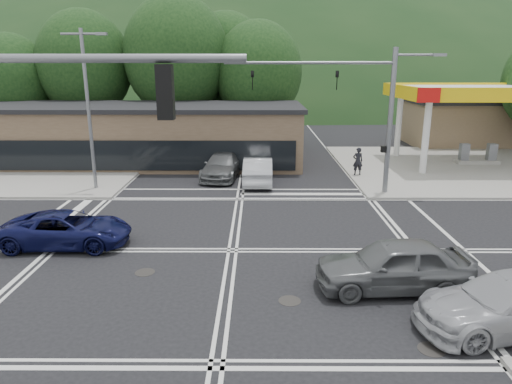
{
  "coord_description": "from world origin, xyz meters",
  "views": [
    {
      "loc": [
        1.01,
        -16.76,
        7.08
      ],
      "look_at": [
        0.91,
        3.61,
        1.4
      ],
      "focal_mm": 32.0,
      "sensor_mm": 36.0,
      "label": 1
    }
  ],
  "objects_px": {
    "car_queue_b": "(266,156)",
    "car_queue_a": "(258,170)",
    "car_silver_east": "(512,303)",
    "car_northbound": "(223,166)",
    "pedestrian": "(358,161)",
    "car_grey_center": "(393,265)",
    "car_blue_west": "(67,229)"
  },
  "relations": [
    {
      "from": "car_queue_b",
      "to": "car_queue_a",
      "type": "bearing_deg",
      "value": 85.2
    },
    {
      "from": "car_silver_east",
      "to": "car_queue_b",
      "type": "distance_m",
      "value": 22.25
    },
    {
      "from": "car_northbound",
      "to": "pedestrian",
      "type": "relative_size",
      "value": 2.96
    },
    {
      "from": "car_grey_center",
      "to": "car_northbound",
      "type": "bearing_deg",
      "value": -159.62
    },
    {
      "from": "car_grey_center",
      "to": "car_queue_a",
      "type": "distance_m",
      "value": 14.58
    },
    {
      "from": "car_queue_b",
      "to": "car_grey_center",
      "type": "bearing_deg",
      "value": 102.98
    },
    {
      "from": "car_queue_a",
      "to": "pedestrian",
      "type": "height_order",
      "value": "pedestrian"
    },
    {
      "from": "car_blue_west",
      "to": "pedestrian",
      "type": "relative_size",
      "value": 2.79
    },
    {
      "from": "car_northbound",
      "to": "pedestrian",
      "type": "bearing_deg",
      "value": 7.8
    },
    {
      "from": "car_silver_east",
      "to": "car_northbound",
      "type": "height_order",
      "value": "car_silver_east"
    },
    {
      "from": "car_queue_a",
      "to": "car_queue_b",
      "type": "xyz_separation_m",
      "value": [
        0.57,
        5.08,
        -0.07
      ]
    },
    {
      "from": "car_blue_west",
      "to": "car_queue_a",
      "type": "relative_size",
      "value": 1.02
    },
    {
      "from": "car_blue_west",
      "to": "car_northbound",
      "type": "distance_m",
      "value": 12.92
    },
    {
      "from": "car_blue_west",
      "to": "car_queue_b",
      "type": "bearing_deg",
      "value": -29.14
    },
    {
      "from": "car_blue_west",
      "to": "car_queue_b",
      "type": "xyz_separation_m",
      "value": [
        8.28,
        15.3,
        0.05
      ]
    },
    {
      "from": "car_silver_east",
      "to": "car_northbound",
      "type": "xyz_separation_m",
      "value": [
        -9.31,
        17.74,
        -0.0
      ]
    },
    {
      "from": "car_queue_a",
      "to": "car_northbound",
      "type": "bearing_deg",
      "value": -32.56
    },
    {
      "from": "car_grey_center",
      "to": "car_northbound",
      "type": "xyz_separation_m",
      "value": [
        -6.7,
        15.42,
        -0.07
      ]
    },
    {
      "from": "car_grey_center",
      "to": "pedestrian",
      "type": "bearing_deg",
      "value": 169.18
    },
    {
      "from": "car_grey_center",
      "to": "car_queue_a",
      "type": "xyz_separation_m",
      "value": [
        -4.39,
        13.91,
        -0.03
      ]
    },
    {
      "from": "car_northbound",
      "to": "car_blue_west",
      "type": "bearing_deg",
      "value": -107.73
    },
    {
      "from": "car_queue_a",
      "to": "car_queue_b",
      "type": "relative_size",
      "value": 1.12
    },
    {
      "from": "car_blue_west",
      "to": "car_grey_center",
      "type": "relative_size",
      "value": 1.01
    },
    {
      "from": "car_queue_a",
      "to": "car_queue_b",
      "type": "height_order",
      "value": "car_queue_a"
    },
    {
      "from": "car_blue_west",
      "to": "car_silver_east",
      "type": "xyz_separation_m",
      "value": [
        14.72,
        -6.0,
        0.08
      ]
    },
    {
      "from": "car_blue_west",
      "to": "car_silver_east",
      "type": "distance_m",
      "value": 15.89
    },
    {
      "from": "car_queue_b",
      "to": "pedestrian",
      "type": "xyz_separation_m",
      "value": [
        5.93,
        -3.44,
        0.3
      ]
    },
    {
      "from": "car_blue_west",
      "to": "car_queue_a",
      "type": "height_order",
      "value": "car_queue_a"
    },
    {
      "from": "pedestrian",
      "to": "car_queue_b",
      "type": "bearing_deg",
      "value": -33.74
    },
    {
      "from": "car_grey_center",
      "to": "car_queue_a",
      "type": "height_order",
      "value": "car_grey_center"
    },
    {
      "from": "car_silver_east",
      "to": "pedestrian",
      "type": "relative_size",
      "value": 2.98
    },
    {
      "from": "car_silver_east",
      "to": "pedestrian",
      "type": "bearing_deg",
      "value": 172.44
    }
  ]
}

